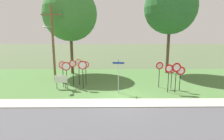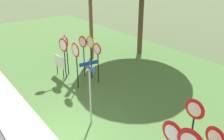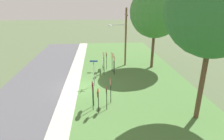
{
  "view_description": "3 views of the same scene",
  "coord_description": "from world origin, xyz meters",
  "px_view_note": "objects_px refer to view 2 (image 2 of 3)",
  "views": [
    {
      "loc": [
        -0.93,
        -13.16,
        4.9
      ],
      "look_at": [
        -0.76,
        2.06,
        1.88
      ],
      "focal_mm": 29.19,
      "sensor_mm": 36.0,
      "label": 1
    },
    {
      "loc": [
        7.33,
        -2.98,
        6.22
      ],
      "look_at": [
        -0.75,
        3.09,
        1.89
      ],
      "focal_mm": 40.07,
      "sensor_mm": 36.0,
      "label": 2
    },
    {
      "loc": [
        18.08,
        1.96,
        8.37
      ],
      "look_at": [
        -0.78,
        3.52,
        1.52
      ],
      "focal_mm": 30.17,
      "sensor_mm": 36.0,
      "label": 3
    }
  ],
  "objects_px": {
    "yield_sign_far_left": "(194,117)",
    "street_name_post": "(90,88)",
    "stop_sign_far_right": "(83,48)",
    "stop_sign_near_left": "(76,55)",
    "stop_sign_far_center": "(97,55)",
    "stop_sign_near_right": "(91,49)",
    "stop_sign_center_tall": "(66,47)",
    "notice_board": "(60,63)",
    "stop_sign_far_left": "(64,50)"
  },
  "relations": [
    {
      "from": "stop_sign_far_left",
      "to": "stop_sign_far_center",
      "type": "xyz_separation_m",
      "value": [
        1.57,
        1.2,
        -0.11
      ]
    },
    {
      "from": "stop_sign_far_center",
      "to": "yield_sign_far_left",
      "type": "bearing_deg",
      "value": -12.94
    },
    {
      "from": "stop_sign_near_left",
      "to": "stop_sign_far_right",
      "type": "distance_m",
      "value": 1.53
    },
    {
      "from": "stop_sign_near_left",
      "to": "street_name_post",
      "type": "relative_size",
      "value": 0.92
    },
    {
      "from": "stop_sign_center_tall",
      "to": "stop_sign_near_right",
      "type": "bearing_deg",
      "value": 37.14
    },
    {
      "from": "stop_sign_near_right",
      "to": "stop_sign_center_tall",
      "type": "relative_size",
      "value": 1.04
    },
    {
      "from": "street_name_post",
      "to": "stop_sign_far_left",
      "type": "bearing_deg",
      "value": 170.8
    },
    {
      "from": "stop_sign_near_left",
      "to": "stop_sign_far_center",
      "type": "height_order",
      "value": "stop_sign_near_left"
    },
    {
      "from": "stop_sign_near_left",
      "to": "stop_sign_far_right",
      "type": "bearing_deg",
      "value": 136.82
    },
    {
      "from": "stop_sign_near_left",
      "to": "stop_sign_far_left",
      "type": "distance_m",
      "value": 1.47
    },
    {
      "from": "stop_sign_center_tall",
      "to": "yield_sign_far_left",
      "type": "distance_m",
      "value": 8.83
    },
    {
      "from": "stop_sign_far_center",
      "to": "stop_sign_center_tall",
      "type": "height_order",
      "value": "stop_sign_center_tall"
    },
    {
      "from": "stop_sign_far_left",
      "to": "stop_sign_far_right",
      "type": "xyz_separation_m",
      "value": [
        0.37,
        1.03,
        -0.0
      ]
    },
    {
      "from": "yield_sign_far_left",
      "to": "street_name_post",
      "type": "height_order",
      "value": "street_name_post"
    },
    {
      "from": "yield_sign_far_left",
      "to": "stop_sign_far_center",
      "type": "bearing_deg",
      "value": 168.01
    },
    {
      "from": "stop_sign_near_left",
      "to": "stop_sign_near_right",
      "type": "bearing_deg",
      "value": 115.21
    },
    {
      "from": "street_name_post",
      "to": "yield_sign_far_left",
      "type": "bearing_deg",
      "value": 25.54
    },
    {
      "from": "stop_sign_near_right",
      "to": "stop_sign_far_left",
      "type": "relative_size",
      "value": 1.05
    },
    {
      "from": "stop_sign_center_tall",
      "to": "stop_sign_far_right",
      "type": "bearing_deg",
      "value": 45.82
    },
    {
      "from": "stop_sign_far_left",
      "to": "yield_sign_far_left",
      "type": "relative_size",
      "value": 1.02
    },
    {
      "from": "stop_sign_center_tall",
      "to": "stop_sign_far_left",
      "type": "bearing_deg",
      "value": -35.98
    },
    {
      "from": "stop_sign_far_left",
      "to": "stop_sign_center_tall",
      "type": "relative_size",
      "value": 0.99
    },
    {
      "from": "stop_sign_far_center",
      "to": "stop_sign_far_right",
      "type": "bearing_deg",
      "value": -176.89
    },
    {
      "from": "stop_sign_far_right",
      "to": "notice_board",
      "type": "bearing_deg",
      "value": -136.97
    },
    {
      "from": "stop_sign_far_center",
      "to": "notice_board",
      "type": "relative_size",
      "value": 1.85
    },
    {
      "from": "stop_sign_near_left",
      "to": "notice_board",
      "type": "bearing_deg",
      "value": -177.48
    },
    {
      "from": "stop_sign_far_right",
      "to": "street_name_post",
      "type": "bearing_deg",
      "value": -36.26
    },
    {
      "from": "stop_sign_far_right",
      "to": "stop_sign_far_left",
      "type": "bearing_deg",
      "value": -118.41
    },
    {
      "from": "stop_sign_far_left",
      "to": "stop_sign_near_right",
      "type": "bearing_deg",
      "value": 43.17
    },
    {
      "from": "stop_sign_near_left",
      "to": "notice_board",
      "type": "distance_m",
      "value": 2.22
    },
    {
      "from": "stop_sign_far_left",
      "to": "yield_sign_far_left",
      "type": "distance_m",
      "value": 8.41
    },
    {
      "from": "stop_sign_near_left",
      "to": "stop_sign_near_right",
      "type": "height_order",
      "value": "stop_sign_near_right"
    },
    {
      "from": "stop_sign_far_center",
      "to": "notice_board",
      "type": "distance_m",
      "value": 2.58
    },
    {
      "from": "stop_sign_near_left",
      "to": "stop_sign_far_center",
      "type": "bearing_deg",
      "value": 86.35
    },
    {
      "from": "stop_sign_near_left",
      "to": "stop_sign_far_left",
      "type": "relative_size",
      "value": 1.05
    },
    {
      "from": "stop_sign_near_right",
      "to": "stop_sign_far_center",
      "type": "bearing_deg",
      "value": -3.37
    },
    {
      "from": "stop_sign_near_right",
      "to": "yield_sign_far_left",
      "type": "xyz_separation_m",
      "value": [
        7.49,
        -0.94,
        -0.07
      ]
    },
    {
      "from": "stop_sign_near_right",
      "to": "yield_sign_far_left",
      "type": "relative_size",
      "value": 1.07
    },
    {
      "from": "stop_sign_center_tall",
      "to": "street_name_post",
      "type": "height_order",
      "value": "street_name_post"
    },
    {
      "from": "yield_sign_far_left",
      "to": "stop_sign_near_right",
      "type": "bearing_deg",
      "value": 168.82
    },
    {
      "from": "stop_sign_near_left",
      "to": "stop_sign_far_center",
      "type": "relative_size",
      "value": 1.1
    },
    {
      "from": "stop_sign_far_left",
      "to": "stop_sign_center_tall",
      "type": "height_order",
      "value": "stop_sign_center_tall"
    },
    {
      "from": "stop_sign_far_left",
      "to": "street_name_post",
      "type": "xyz_separation_m",
      "value": [
        4.59,
        -1.17,
        -0.11
      ]
    },
    {
      "from": "yield_sign_far_left",
      "to": "notice_board",
      "type": "distance_m",
      "value": 8.97
    },
    {
      "from": "stop_sign_center_tall",
      "to": "notice_board",
      "type": "bearing_deg",
      "value": -96.01
    },
    {
      "from": "stop_sign_far_center",
      "to": "stop_sign_far_right",
      "type": "relative_size",
      "value": 0.94
    },
    {
      "from": "notice_board",
      "to": "stop_sign_far_right",
      "type": "bearing_deg",
      "value": 49.99
    },
    {
      "from": "stop_sign_near_right",
      "to": "notice_board",
      "type": "relative_size",
      "value": 2.03
    },
    {
      "from": "stop_sign_near_right",
      "to": "stop_sign_far_center",
      "type": "relative_size",
      "value": 1.1
    },
    {
      "from": "street_name_post",
      "to": "notice_board",
      "type": "bearing_deg",
      "value": 173.05
    }
  ]
}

